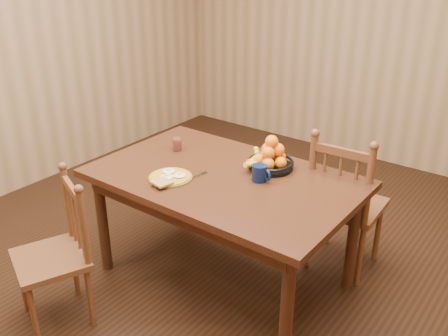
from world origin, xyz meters
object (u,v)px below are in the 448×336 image
Objects in this scene: breakfast_plate at (170,177)px; coffee_mug at (260,173)px; dining_table at (224,188)px; fruit_bowl at (270,159)px; chair_far at (345,204)px; chair_near at (56,255)px.

breakfast_plate is 2.21× the size of coffee_mug.
breakfast_plate reaches higher than dining_table.
coffee_mug is 0.19m from fruit_bowl.
chair_far is 1.11× the size of chair_near.
chair_far is at bearing 46.29° from dining_table.
dining_table is at bearing -122.51° from fruit_bowl.
fruit_bowl is (0.39, 0.49, 0.05)m from breakfast_plate.
breakfast_plate is at bearing -134.65° from dining_table.
breakfast_plate is (-0.78, -0.81, 0.28)m from chair_far.
dining_table is at bearing 80.86° from chair_near.
chair_near reaches higher than dining_table.
chair_far is 1.16m from breakfast_plate.
chair_near is 6.63× the size of coffee_mug.
dining_table is at bearing 43.26° from chair_far.
coffee_mug is at bearing 73.93° from chair_near.
coffee_mug is at bearing 53.26° from chair_far.
chair_near is at bearing 50.00° from chair_far.
chair_near is (-0.54, -0.87, -0.23)m from dining_table.
chair_near is 0.78m from breakfast_plate.
chair_far is (0.55, 0.58, -0.19)m from dining_table.
chair_near is 1.38m from fruit_bowl.
chair_near is at bearing -115.74° from breakfast_plate.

